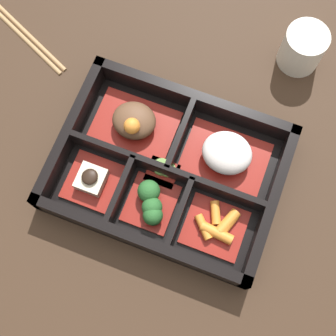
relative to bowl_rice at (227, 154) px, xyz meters
The scene contains 11 objects.
ground_plane 0.09m from the bowl_rice, 146.04° to the right, with size 3.00×3.00×0.00m, color #382619.
bento_base 0.09m from the bowl_rice, 146.04° to the right, with size 0.31×0.23×0.01m.
bento_rim 0.09m from the bowl_rice, 144.65° to the right, with size 0.31×0.23×0.05m.
bowl_stew 0.14m from the bowl_rice, behind, with size 0.12×0.09×0.05m.
bowl_rice is the anchor object (origin of this frame).
bowl_tofu 0.19m from the bowl_rice, 148.56° to the right, with size 0.07×0.07×0.03m.
bowl_greens 0.13m from the bowl_rice, 126.06° to the right, with size 0.07×0.07×0.04m.
bowl_carrots 0.10m from the bowl_rice, 77.80° to the right, with size 0.08×0.07×0.02m.
bowl_pickles 0.09m from the bowl_rice, 146.32° to the right, with size 0.04×0.04×0.01m.
tea_cup 0.21m from the bowl_rice, 75.18° to the left, with size 0.06×0.06×0.07m.
chopsticks 0.39m from the bowl_rice, 166.66° to the left, with size 0.19×0.10×0.01m.
Camera 1 is at (0.07, -0.18, 0.65)m, focal length 50.00 mm.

